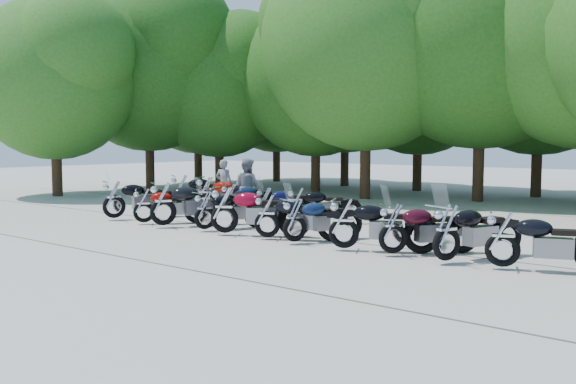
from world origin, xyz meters
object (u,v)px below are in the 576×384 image
Objects in this scene: rider_0 at (224,184)px; motorcycle_12 at (206,193)px; motorcycle_5 at (267,214)px; motorcycle_10 at (503,237)px; motorcycle_11 at (181,191)px; rider_1 at (247,187)px; motorcycle_14 at (265,202)px; motorcycle_0 at (114,198)px; motorcycle_1 at (144,204)px; motorcycle_7 at (344,221)px; motorcycle_8 at (393,227)px; motorcycle_13 at (231,199)px; motorcycle_6 at (295,218)px; motorcycle_15 at (298,204)px; motorcycle_9 at (447,230)px; motorcycle_3 at (205,209)px; motorcycle_4 at (224,208)px; motorcycle_2 at (163,202)px.

motorcycle_12 is at bearing 101.79° from rider_0.
motorcycle_5 reaches higher than motorcycle_10.
motorcycle_11 is 2.52m from rider_1.
rider_1 is at bearing 4.28° from motorcycle_14.
motorcycle_0 is 0.94× the size of motorcycle_11.
motorcycle_7 is at bearing -141.14° from motorcycle_1.
rider_0 is (-5.64, 4.31, 0.25)m from motorcycle_5.
motorcycle_8 is 1.01× the size of motorcycle_13.
motorcycle_0 is 8.33m from motorcycle_7.
motorcycle_6 is at bearing 170.66° from motorcycle_14.
motorcycle_6 is at bearing -140.71° from motorcycle_1.
motorcycle_12 is at bearing 23.74° from motorcycle_13.
rider_0 is (-11.33, 4.29, 0.25)m from motorcycle_10.
rider_1 is (-2.45, 0.55, 0.32)m from motorcycle_15.
motorcycle_13 is 2.77m from rider_0.
motorcycle_10 is at bearing -151.15° from motorcycle_9.
motorcycle_3 is at bearing 21.93° from motorcycle_9.
motorcycle_14 is (-5.64, 2.55, -0.04)m from motorcycle_8.
motorcycle_6 is at bearing -115.87° from motorcycle_4.
rider_1 is (-1.33, 0.66, 0.35)m from motorcycle_14.
motorcycle_12 is at bearing 49.18° from motorcycle_15.
motorcycle_15 is at bearing -31.59° from motorcycle_4.
rider_0 is at bearing 6.45° from motorcycle_12.
motorcycle_3 is 5.50m from rider_0.
motorcycle_10 is 9.59m from motorcycle_13.
motorcycle_9 is 0.91× the size of motorcycle_11.
motorcycle_7 is at bearing -174.22° from motorcycle_13.
motorcycle_0 is 0.96× the size of motorcycle_4.
motorcycle_0 is 2.94m from motorcycle_12.
motorcycle_2 reaches higher than motorcycle_1.
rider_0 is at bearing -68.03° from motorcycle_11.
motorcycle_8 reaches higher than motorcycle_13.
motorcycle_9 reaches higher than motorcycle_3.
motorcycle_6 is (5.47, 0.01, 0.02)m from motorcycle_1.
motorcycle_13 is at bearing 38.86° from motorcycle_7.
motorcycle_10 is 7.28m from motorcycle_15.
motorcycle_15 is at bearing -128.09° from motorcycle_0.
motorcycle_14 is 3.88m from rider_0.
motorcycle_1 is at bearing 70.26° from motorcycle_10.
motorcycle_0 reaches higher than motorcycle_13.
motorcycle_3 is at bearing 179.05° from motorcycle_11.
motorcycle_8 is 1.08× the size of motorcycle_14.
motorcycle_13 is at bearing -71.78° from motorcycle_1.
rider_0 reaches higher than motorcycle_2.
motorcycle_4 is 1.18× the size of motorcycle_15.
motorcycle_12 is 1.40m from rider_1.
motorcycle_2 reaches higher than motorcycle_6.
motorcycle_12 is 1.15× the size of motorcycle_13.
motorcycle_5 is at bearing 17.62° from motorcycle_6.
motorcycle_5 reaches higher than motorcycle_13.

